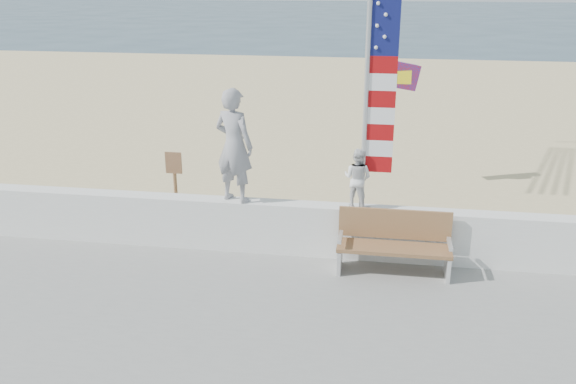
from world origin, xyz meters
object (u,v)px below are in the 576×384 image
bench (394,242)px  flag (374,93)px  child (358,178)px  adult (234,146)px

bench → flag: size_ratio=0.51×
child → flag: bearing=-157.0°
adult → flag: (2.26, -0.00, 0.95)m
adult → flag: flag is taller
child → bench: size_ratio=0.56×
child → bench: (0.64, -0.45, -0.89)m
bench → flag: (-0.43, 0.45, 2.30)m
adult → child: bearing=-158.4°
bench → adult: bearing=170.4°
adult → bench: bearing=-168.0°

